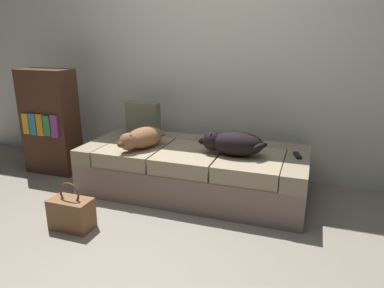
# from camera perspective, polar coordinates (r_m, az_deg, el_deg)

# --- Properties ---
(ground_plane) EXTENTS (10.00, 10.00, 0.00)m
(ground_plane) POSITION_cam_1_polar(r_m,az_deg,el_deg) (2.56, -7.58, -16.69)
(ground_plane) COLOR gray
(back_wall) EXTENTS (6.40, 0.10, 2.80)m
(back_wall) POSITION_cam_1_polar(r_m,az_deg,el_deg) (3.71, 3.74, 16.68)
(back_wall) COLOR silver
(back_wall) RESTS_ON ground
(couch) EXTENTS (2.04, 0.90, 0.44)m
(couch) POSITION_cam_1_polar(r_m,az_deg,el_deg) (3.31, 0.29, -4.24)
(couch) COLOR #836C60
(couch) RESTS_ON ground
(dog_tan) EXTENTS (0.36, 0.53, 0.19)m
(dog_tan) POSITION_cam_1_polar(r_m,az_deg,el_deg) (3.23, -8.10, 0.95)
(dog_tan) COLOR #8E5C3B
(dog_tan) RESTS_ON couch
(dog_dark) EXTENTS (0.61, 0.27, 0.21)m
(dog_dark) POSITION_cam_1_polar(r_m,az_deg,el_deg) (3.03, 6.57, 0.13)
(dog_dark) COLOR black
(dog_dark) RESTS_ON couch
(tv_remote) EXTENTS (0.08, 0.16, 0.02)m
(tv_remote) POSITION_cam_1_polar(r_m,az_deg,el_deg) (3.13, 16.63, -1.77)
(tv_remote) COLOR black
(tv_remote) RESTS_ON couch
(throw_pillow) EXTENTS (0.34, 0.12, 0.34)m
(throw_pillow) POSITION_cam_1_polar(r_m,az_deg,el_deg) (3.66, -7.90, 4.04)
(throw_pillow) COLOR #676A52
(throw_pillow) RESTS_ON couch
(handbag) EXTENTS (0.32, 0.18, 0.38)m
(handbag) POSITION_cam_1_polar(r_m,az_deg,el_deg) (2.89, -18.86, -10.51)
(handbag) COLOR brown
(handbag) RESTS_ON ground
(bookshelf) EXTENTS (0.56, 0.30, 1.10)m
(bookshelf) POSITION_cam_1_polar(r_m,az_deg,el_deg) (4.03, -21.90, 3.33)
(bookshelf) COLOR #48291B
(bookshelf) RESTS_ON ground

